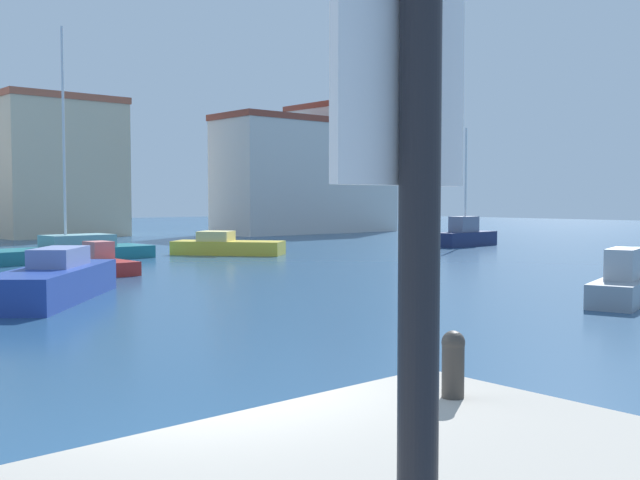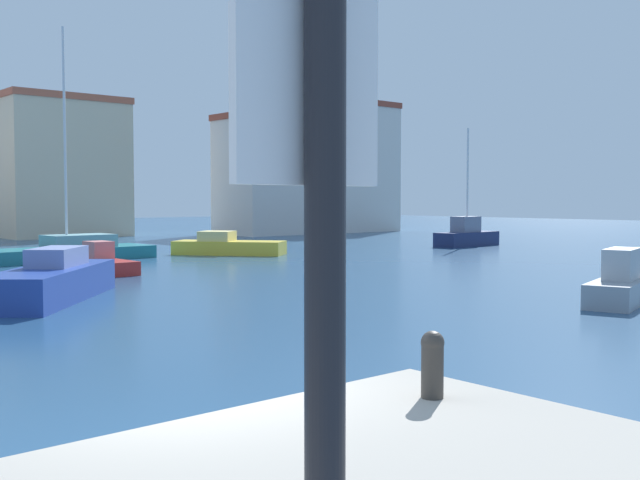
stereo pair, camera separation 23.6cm
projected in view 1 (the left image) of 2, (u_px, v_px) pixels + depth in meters
water at (250, 266)px, 32.12m from camera, size 160.00×160.00×0.00m
mooring_bollard at (453, 361)px, 6.73m from camera, size 0.21×0.21×0.61m
motorboat_red_behind_lamppost at (101, 263)px, 29.32m from camera, size 1.32×4.17×1.23m
motorboat_yellow_outer_mooring at (227, 246)px, 38.92m from camera, size 5.04×5.64×1.22m
motorboat_blue_mid_harbor at (54, 281)px, 21.28m from camera, size 5.51×5.92×1.48m
sailboat_navy_inner_mooring at (465, 235)px, 45.94m from camera, size 5.01×1.85×7.20m
motorboat_grey_near_pier at (624, 284)px, 20.84m from camera, size 4.32×2.30×1.52m
sailboat_teal_far_left at (68, 250)px, 35.26m from camera, size 8.12×3.03×10.87m
warehouse_block at (52, 167)px, 58.04m from camera, size 9.18×8.59×10.67m
yacht_club at (284, 175)px, 62.45m from camera, size 11.35×5.95×9.70m
harbor_office at (340, 168)px, 68.72m from camera, size 6.18×9.03×11.48m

